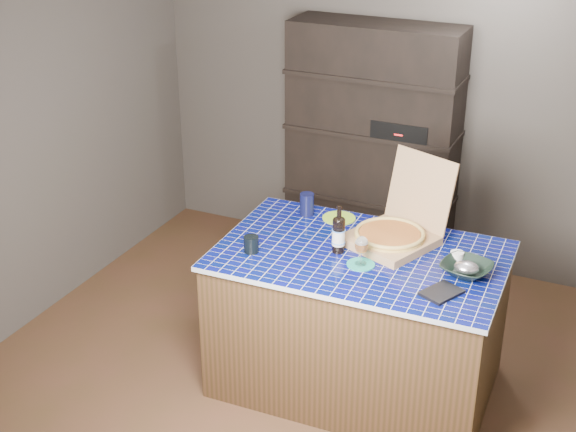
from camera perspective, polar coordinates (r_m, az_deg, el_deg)
The scene contains 14 objects.
room at distance 4.36m, azimuth -0.46°, elevation 2.72°, with size 3.50×3.50×3.50m.
shelving_unit at distance 5.81m, azimuth 6.04°, elevation 4.80°, with size 1.20×0.41×1.80m.
kitchen_island at distance 4.63m, azimuth 4.99°, elevation -7.37°, with size 1.59×1.04×0.86m.
pizza_box at distance 4.52m, azimuth 7.48°, elevation -1.15°, with size 0.59×0.64×0.46m.
mead_bottle at distance 4.38m, azimuth 3.62°, elevation -1.29°, with size 0.07×0.07×0.28m.
teal_trivet at distance 4.30m, azimuth 5.20°, elevation -3.45°, with size 0.15×0.15×0.01m, color #1B907C.
wine_glass at distance 4.25m, azimuth 5.25°, elevation -2.10°, with size 0.07×0.07×0.16m.
tumbler at distance 4.40m, azimuth -2.63°, elevation -2.02°, with size 0.08×0.08×0.09m, color black.
dvd_case at distance 4.09m, azimuth 10.86°, elevation -5.36°, with size 0.14×0.20×0.02m, color black.
bowl at distance 4.28m, azimuth 12.57°, elevation -3.69°, with size 0.26×0.26×0.06m, color black.
foil_contents at distance 4.28m, azimuth 12.58°, elevation -3.59°, with size 0.13×0.11×0.06m, color silver.
white_jar at distance 4.39m, azimuth 11.92°, elevation -2.88°, with size 0.07×0.07×0.06m, color white.
navy_cup at distance 4.82m, azimuth 1.36°, elevation 0.85°, with size 0.09×0.09×0.14m, color black.
green_trivet at distance 4.81m, azimuth 3.64°, elevation -0.14°, with size 0.20×0.20×0.01m, color #91C72A.
Camera 1 is at (1.72, -3.64, 2.92)m, focal length 50.00 mm.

